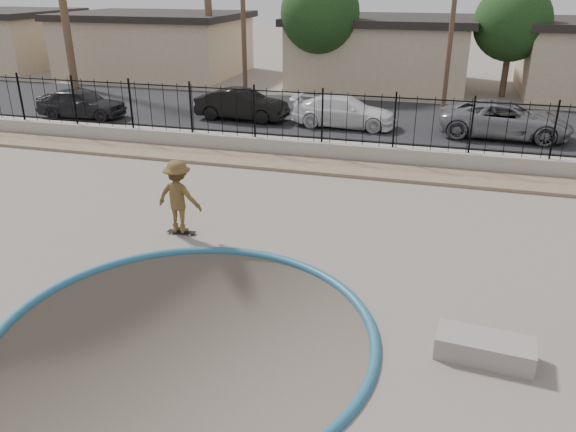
# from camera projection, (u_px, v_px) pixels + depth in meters

# --- Properties ---
(ground) EXTENTS (120.00, 120.00, 2.20)m
(ground) POSITION_uv_depth(u_px,v_px,m) (330.00, 173.00, 22.11)
(ground) COLOR #6F675D
(ground) RESTS_ON ground
(bowl_pit) EXTENTS (6.84, 6.84, 1.80)m
(bowl_pit) POSITION_uv_depth(u_px,v_px,m) (185.00, 335.00, 10.16)
(bowl_pit) COLOR #494138
(bowl_pit) RESTS_ON ground
(coping_ring) EXTENTS (7.04, 7.04, 0.20)m
(coping_ring) POSITION_uv_depth(u_px,v_px,m) (185.00, 335.00, 10.16)
(coping_ring) COLOR #27607F
(coping_ring) RESTS_ON ground
(rock_strip) EXTENTS (42.00, 1.60, 0.11)m
(rock_strip) POSITION_uv_depth(u_px,v_px,m) (314.00, 166.00, 19.17)
(rock_strip) COLOR #9A8265
(rock_strip) RESTS_ON ground
(retaining_wall) EXTENTS (42.00, 0.45, 0.60)m
(retaining_wall) POSITION_uv_depth(u_px,v_px,m) (322.00, 150.00, 20.05)
(retaining_wall) COLOR #9E938B
(retaining_wall) RESTS_ON ground
(fence) EXTENTS (40.00, 0.04, 1.80)m
(fence) POSITION_uv_depth(u_px,v_px,m) (322.00, 117.00, 19.58)
(fence) COLOR black
(fence) RESTS_ON retaining_wall
(street) EXTENTS (90.00, 8.00, 0.04)m
(street) POSITION_uv_depth(u_px,v_px,m) (353.00, 117.00, 26.10)
(street) COLOR black
(street) RESTS_ON ground
(house_west) EXTENTS (11.60, 8.60, 3.90)m
(house_west) POSITION_uv_depth(u_px,v_px,m) (156.00, 43.00, 37.49)
(house_west) COLOR tan
(house_west) RESTS_ON ground
(house_center) EXTENTS (10.60, 8.60, 3.90)m
(house_center) POSITION_uv_depth(u_px,v_px,m) (381.00, 50.00, 33.75)
(house_center) COLOR tan
(house_center) RESTS_ON ground
(utility_pole_left) EXTENTS (1.70, 0.24, 9.00)m
(utility_pole_left) POSITION_uv_depth(u_px,v_px,m) (243.00, 6.00, 27.54)
(utility_pole_left) COLOR #473323
(utility_pole_left) RESTS_ON ground
(utility_pole_mid) EXTENTS (1.70, 0.24, 9.50)m
(utility_pole_mid) POSITION_uv_depth(u_px,v_px,m) (454.00, 3.00, 24.94)
(utility_pole_mid) COLOR #473323
(utility_pole_mid) RESTS_ON ground
(street_tree_left) EXTENTS (4.32, 4.32, 6.36)m
(street_tree_left) POSITION_uv_depth(u_px,v_px,m) (320.00, 14.00, 30.53)
(street_tree_left) COLOR #473323
(street_tree_left) RESTS_ON ground
(street_tree_mid) EXTENTS (3.96, 3.96, 5.83)m
(street_tree_mid) POSITION_uv_depth(u_px,v_px,m) (512.00, 23.00, 29.06)
(street_tree_mid) COLOR #473323
(street_tree_mid) RESTS_ON ground
(skater) EXTENTS (1.23, 0.78, 1.83)m
(skater) POSITION_uv_depth(u_px,v_px,m) (179.00, 200.00, 13.84)
(skater) COLOR olive
(skater) RESTS_ON ground
(skateboard) EXTENTS (0.73, 0.24, 0.06)m
(skateboard) POSITION_uv_depth(u_px,v_px,m) (182.00, 232.00, 14.18)
(skateboard) COLOR black
(skateboard) RESTS_ON ground
(concrete_ledge) EXTENTS (1.66, 0.84, 0.40)m
(concrete_ledge) POSITION_uv_depth(u_px,v_px,m) (484.00, 348.00, 9.48)
(concrete_ledge) COLOR gray
(concrete_ledge) RESTS_ON ground
(car_a) EXTENTS (4.09, 1.94, 1.35)m
(car_a) POSITION_uv_depth(u_px,v_px,m) (82.00, 103.00, 25.61)
(car_a) COLOR black
(car_a) RESTS_ON street
(car_b) EXTENTS (4.20, 1.61, 1.37)m
(car_b) POSITION_uv_depth(u_px,v_px,m) (242.00, 105.00, 25.23)
(car_b) COLOR black
(car_b) RESTS_ON street
(car_c) EXTENTS (4.52, 1.94, 1.30)m
(car_c) POSITION_uv_depth(u_px,v_px,m) (344.00, 111.00, 24.08)
(car_c) COLOR white
(car_c) RESTS_ON street
(car_d) EXTENTS (5.15, 2.51, 1.41)m
(car_d) POSITION_uv_depth(u_px,v_px,m) (505.00, 120.00, 22.43)
(car_d) COLOR gray
(car_d) RESTS_ON street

